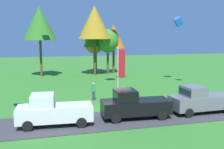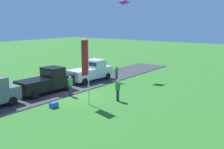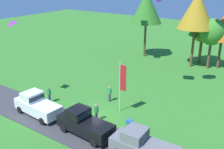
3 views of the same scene
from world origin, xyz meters
The scene contains 17 objects.
ground_plane centered at (0.00, 0.00, 0.00)m, with size 120.00×120.00×0.00m, color #337528.
pavement_strip centered at (0.00, -2.42, 0.03)m, with size 36.00×4.40×0.06m, color #38383D.
car_pickup_by_flagpole centered at (-4.93, -2.53, 1.11)m, with size 5.11×2.31×2.14m.
car_pickup_near_entrance centered at (0.88, -2.49, 1.11)m, with size 5.10×2.26×2.14m.
car_pickup_far_end centered at (6.39, -2.49, 1.11)m, with size 5.05×2.16×2.14m.
person_watching_sky centered at (-0.86, 3.76, 0.88)m, with size 0.36×0.24×1.71m.
person_on_lawn centered at (0.42, -0.18, 0.88)m, with size 0.36×0.24×1.71m.
person_beside_suv centered at (-5.93, -0.03, 0.88)m, with size 0.36×0.24×1.71m.
tree_lone_near centered at (-5.60, 20.58, 7.91)m, with size 4.93×4.93×10.41m.
tree_far_left centered at (2.48, 19.83, 8.11)m, with size 5.05×5.05×10.67m.
tree_center_back centered at (2.93, 22.41, 4.91)m, with size 3.17×3.17×6.70m.
tree_right_of_center centered at (3.04, 21.81, 6.23)m, with size 3.89×3.89×8.21m.
tree_left_of_center centered at (4.73, 20.46, 5.24)m, with size 3.38×3.38×7.14m.
tree_far_right centered at (5.92, 21.31, 5.97)m, with size 3.73×3.73×7.88m.
flag_banner centered at (1.42, 2.56, 3.23)m, with size 0.71×0.08×5.10m.
cooler_box centered at (3.25, 1.01, 0.20)m, with size 0.56×0.40×0.40m, color blue.
kite_diamond_trailing_tail centered at (-8.96, -1.30, 8.28)m, with size 0.99×0.78×0.33m, color purple.
Camera 3 is at (13.57, -16.80, 12.62)m, focal length 42.00 mm.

